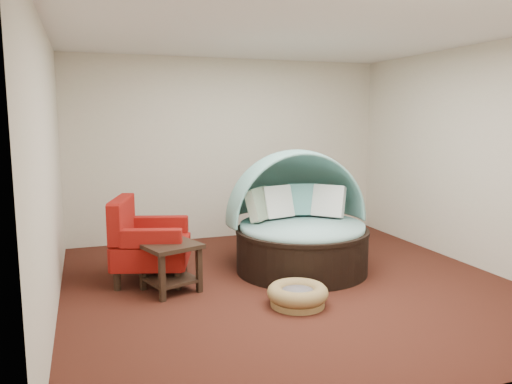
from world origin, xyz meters
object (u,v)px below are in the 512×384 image
object	(u,v)px
canopy_daybed	(299,214)
pet_basket	(298,295)
red_armchair	(146,243)
side_table	(170,260)

from	to	relation	value
canopy_daybed	pet_basket	distance (m)	1.40
red_armchair	side_table	world-z (taller)	red_armchair
pet_basket	side_table	xyz separation A→B (m)	(-1.15, 0.85, 0.24)
canopy_daybed	red_armchair	xyz separation A→B (m)	(-1.87, 0.16, -0.24)
side_table	red_armchair	bearing A→B (deg)	113.70
canopy_daybed	red_armchair	bearing A→B (deg)	175.90
red_armchair	side_table	bearing A→B (deg)	-49.72
red_armchair	side_table	xyz separation A→B (m)	(0.20, -0.46, -0.10)
pet_basket	red_armchair	size ratio (longest dim) A/B	0.63
pet_basket	side_table	bearing A→B (deg)	143.50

